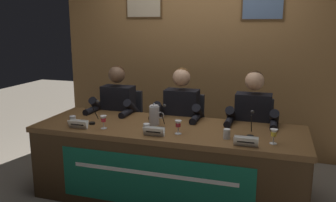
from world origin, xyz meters
TOP-DOWN VIEW (x-y plane):
  - ground_plane at (0.00, 0.00)m, footprint 12.00×12.00m
  - wall_back_panelled at (0.00, 1.41)m, footprint 3.77×0.14m
  - conference_table at (-0.00, -0.11)m, footprint 2.57×0.87m
  - chair_left at (-0.76, 0.62)m, footprint 0.44×0.45m
  - panelist_left at (-0.76, 0.42)m, footprint 0.51×0.48m
  - nameplate_left at (-0.79, -0.31)m, footprint 0.19×0.06m
  - juice_glass_left at (-0.56, -0.24)m, footprint 0.06×0.06m
  - water_cup_left at (-0.91, -0.21)m, footprint 0.06×0.06m
  - microphone_left at (-0.73, -0.11)m, footprint 0.06×0.17m
  - chair_center at (0.00, 0.62)m, footprint 0.44×0.45m
  - panelist_center at (0.00, 0.42)m, footprint 0.51×0.48m
  - nameplate_center at (-0.03, -0.31)m, footprint 0.19×0.06m
  - juice_glass_center at (0.16, -0.19)m, footprint 0.06×0.06m
  - water_cup_center at (-0.13, -0.25)m, footprint 0.06×0.06m
  - microphone_center at (-0.04, -0.08)m, footprint 0.06×0.17m
  - chair_right at (0.76, 0.62)m, footprint 0.44×0.45m
  - panelist_right at (0.76, 0.42)m, footprint 0.51×0.48m
  - nameplate_right at (0.76, -0.34)m, footprint 0.19×0.06m
  - juice_glass_right at (0.97, -0.21)m, footprint 0.06×0.06m
  - water_cup_right at (0.59, -0.20)m, footprint 0.06×0.06m
  - microphone_right at (0.78, -0.07)m, footprint 0.06×0.17m
  - water_pitcher_central at (-0.15, 0.03)m, footprint 0.15×0.10m

SIDE VIEW (x-z plane):
  - ground_plane at x=0.00m, z-range 0.00..0.00m
  - chair_left at x=-0.76m, z-range -0.01..0.89m
  - chair_center at x=0.00m, z-range -0.01..0.89m
  - chair_right at x=0.76m, z-range -0.01..0.89m
  - conference_table at x=0.00m, z-range 0.13..0.85m
  - panelist_left at x=-0.76m, z-range 0.10..1.33m
  - panelist_center at x=0.00m, z-range 0.10..1.33m
  - panelist_right at x=0.76m, z-range 0.10..1.33m
  - water_cup_left at x=-0.91m, z-range 0.72..0.80m
  - water_cup_center at x=-0.13m, z-range 0.72..0.80m
  - water_cup_right at x=0.59m, z-range 0.72..0.80m
  - nameplate_left at x=-0.79m, z-range 0.72..0.80m
  - nameplate_center at x=-0.03m, z-range 0.72..0.80m
  - nameplate_right at x=0.76m, z-range 0.72..0.80m
  - microphone_left at x=-0.73m, z-range 0.69..0.90m
  - microphone_center at x=-0.04m, z-range 0.69..0.90m
  - microphone_right at x=0.78m, z-range 0.69..0.90m
  - juice_glass_left at x=-0.56m, z-range 0.75..0.87m
  - juice_glass_center at x=0.16m, z-range 0.75..0.87m
  - juice_glass_right at x=0.97m, z-range 0.75..0.87m
  - water_pitcher_central at x=-0.15m, z-range 0.71..0.92m
  - wall_back_panelled at x=0.00m, z-range 0.00..2.60m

